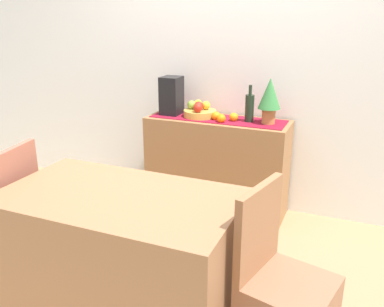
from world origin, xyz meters
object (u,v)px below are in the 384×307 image
potted_plant (270,97)px  wine_bottle (250,108)px  sideboard_console (217,166)px  dining_table (122,255)px  fruit_bowl (200,113)px  coffee_maker (172,96)px  chair_near_window (4,239)px

potted_plant → wine_bottle: bearing=-180.0°
sideboard_console → dining_table: size_ratio=0.92×
sideboard_console → potted_plant: (0.42, 0.00, 0.63)m
fruit_bowl → wine_bottle: bearing=0.0°
coffee_maker → potted_plant: size_ratio=0.90×
sideboard_console → fruit_bowl: fruit_bowl is taller
fruit_bowl → dining_table: 1.53m
fruit_bowl → potted_plant: (0.58, 0.00, 0.18)m
potted_plant → fruit_bowl: bearing=-180.0°
fruit_bowl → dining_table: bearing=-85.8°
sideboard_console → dining_table: (-0.05, -1.44, -0.04)m
coffee_maker → potted_plant: potted_plant is taller
sideboard_console → potted_plant: bearing=0.0°
sideboard_console → wine_bottle: wine_bottle is taller
chair_near_window → sideboard_console: bearing=56.2°
sideboard_console → coffee_maker: bearing=180.0°
coffee_maker → chair_near_window: coffee_maker is taller
wine_bottle → dining_table: bearing=-102.5°
fruit_bowl → dining_table: fruit_bowl is taller
wine_bottle → potted_plant: potted_plant is taller
fruit_bowl → potted_plant: bearing=0.0°
wine_bottle → fruit_bowl: bearing=180.0°
sideboard_console → fruit_bowl: 0.48m
dining_table → chair_near_window: bearing=179.8°
potted_plant → dining_table: potted_plant is taller
fruit_bowl → wine_bottle: size_ratio=0.91×
potted_plant → dining_table: (-0.48, -1.44, -0.67)m
sideboard_console → potted_plant: 0.76m
wine_bottle → chair_near_window: bearing=-130.5°
wine_bottle → chair_near_window: 2.01m
coffee_maker → dining_table: (0.37, -1.44, -0.62)m
sideboard_console → dining_table: 1.44m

